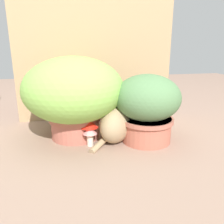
# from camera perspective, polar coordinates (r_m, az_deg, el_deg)

# --- Properties ---
(ground_plane) EXTENTS (6.00, 6.00, 0.00)m
(ground_plane) POSITION_cam_1_polar(r_m,az_deg,el_deg) (1.38, -4.57, -8.16)
(ground_plane) COLOR #8F7260
(cardboard_backdrop) EXTENTS (1.22, 0.03, 0.94)m
(cardboard_backdrop) POSITION_cam_1_polar(r_m,az_deg,el_deg) (1.80, -4.01, 13.24)
(cardboard_backdrop) COLOR tan
(cardboard_backdrop) RESTS_ON ground
(grass_planter) EXTENTS (0.62, 0.62, 0.51)m
(grass_planter) POSITION_cam_1_polar(r_m,az_deg,el_deg) (1.42, -9.58, 4.79)
(grass_planter) COLOR #AF604F
(grass_planter) RESTS_ON ground
(leafy_planter) EXTENTS (0.39, 0.39, 0.41)m
(leafy_planter) POSITION_cam_1_polar(r_m,az_deg,el_deg) (1.38, 8.79, 1.53)
(leafy_planter) COLOR #B15E4A
(leafy_planter) RESTS_ON ground
(cat) EXTENTS (0.33, 0.31, 0.32)m
(cat) POSITION_cam_1_polar(r_m,az_deg,el_deg) (1.38, 1.37, -2.57)
(cat) COLOR #9F8562
(cat) RESTS_ON ground
(mushroom_ornament_red) EXTENTS (0.11, 0.11, 0.16)m
(mushroom_ornament_red) POSITION_cam_1_polar(r_m,az_deg,el_deg) (1.35, -5.79, -3.40)
(mushroom_ornament_red) COLOR silver
(mushroom_ornament_red) RESTS_ON ground
(mushroom_ornament_pink) EXTENTS (0.08, 0.08, 0.11)m
(mushroom_ornament_pink) POSITION_cam_1_polar(r_m,az_deg,el_deg) (1.34, -5.56, -5.34)
(mushroom_ornament_pink) COLOR silver
(mushroom_ornament_pink) RESTS_ON ground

